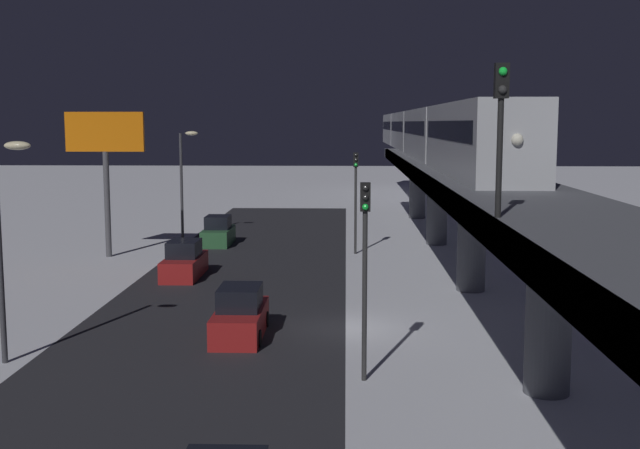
{
  "coord_description": "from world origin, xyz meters",
  "views": [
    {
      "loc": [
        -0.09,
        31.18,
        8.27
      ],
      "look_at": [
        1.28,
        -10.35,
        2.89
      ],
      "focal_mm": 44.41,
      "sensor_mm": 36.0,
      "label": 1
    }
  ],
  "objects_px": {
    "sedan_red": "(240,316)",
    "sedan_red_2": "(184,262)",
    "sedan_green": "(218,233)",
    "rail_signal": "(501,113)",
    "traffic_light_near": "(365,252)",
    "subway_train": "(421,131)",
    "traffic_light_mid": "(356,188)",
    "commercial_billboard": "(105,146)"
  },
  "relations": [
    {
      "from": "traffic_light_mid",
      "to": "rail_signal",
      "type": "bearing_deg",
      "value": 96.74
    },
    {
      "from": "sedan_red",
      "to": "sedan_red_2",
      "type": "bearing_deg",
      "value": 111.3
    },
    {
      "from": "sedan_red",
      "to": "traffic_light_near",
      "type": "xyz_separation_m",
      "value": [
        -4.7,
        5.18,
        3.41
      ]
    },
    {
      "from": "rail_signal",
      "to": "commercial_billboard",
      "type": "xyz_separation_m",
      "value": [
        18.69,
        -27.16,
        -1.68
      ]
    },
    {
      "from": "sedan_red",
      "to": "sedan_green",
      "type": "bearing_deg",
      "value": 101.23
    },
    {
      "from": "rail_signal",
      "to": "traffic_light_near",
      "type": "distance_m",
      "value": 6.74
    },
    {
      "from": "rail_signal",
      "to": "sedan_red",
      "type": "xyz_separation_m",
      "value": [
        8.09,
        -9.1,
        -7.73
      ]
    },
    {
      "from": "rail_signal",
      "to": "sedan_red_2",
      "type": "distance_m",
      "value": 25.63
    },
    {
      "from": "sedan_red",
      "to": "sedan_red_2",
      "type": "height_order",
      "value": "same"
    },
    {
      "from": "traffic_light_near",
      "to": "commercial_billboard",
      "type": "relative_size",
      "value": 0.72
    },
    {
      "from": "traffic_light_mid",
      "to": "commercial_billboard",
      "type": "bearing_deg",
      "value": 5.69
    },
    {
      "from": "sedan_green",
      "to": "sedan_red_2",
      "type": "height_order",
      "value": "same"
    },
    {
      "from": "sedan_green",
      "to": "subway_train",
      "type": "bearing_deg",
      "value": -139.14
    },
    {
      "from": "rail_signal",
      "to": "sedan_green",
      "type": "xyz_separation_m",
      "value": [
        12.69,
        -32.26,
        -7.71
      ]
    },
    {
      "from": "traffic_light_near",
      "to": "traffic_light_mid",
      "type": "relative_size",
      "value": 1.0
    },
    {
      "from": "sedan_red_2",
      "to": "sedan_red",
      "type": "bearing_deg",
      "value": 111.3
    },
    {
      "from": "rail_signal",
      "to": "sedan_red",
      "type": "distance_m",
      "value": 14.42
    },
    {
      "from": "sedan_red",
      "to": "traffic_light_mid",
      "type": "bearing_deg",
      "value": 76.51
    },
    {
      "from": "sedan_red_2",
      "to": "commercial_billboard",
      "type": "xyz_separation_m",
      "value": [
        6.0,
        -6.26,
        6.03
      ]
    },
    {
      "from": "subway_train",
      "to": "traffic_light_mid",
      "type": "height_order",
      "value": "subway_train"
    },
    {
      "from": "subway_train",
      "to": "sedan_green",
      "type": "distance_m",
      "value": 20.81
    },
    {
      "from": "sedan_red",
      "to": "commercial_billboard",
      "type": "height_order",
      "value": "commercial_billboard"
    },
    {
      "from": "traffic_light_near",
      "to": "traffic_light_mid",
      "type": "xyz_separation_m",
      "value": [
        0.0,
        -24.77,
        0.0
      ]
    },
    {
      "from": "traffic_light_near",
      "to": "commercial_billboard",
      "type": "distance_m",
      "value": 27.95
    },
    {
      "from": "sedan_green",
      "to": "commercial_billboard",
      "type": "relative_size",
      "value": 0.47
    },
    {
      "from": "commercial_billboard",
      "to": "sedan_red",
      "type": "bearing_deg",
      "value": 120.41
    },
    {
      "from": "sedan_red",
      "to": "sedan_red_2",
      "type": "relative_size",
      "value": 0.99
    },
    {
      "from": "rail_signal",
      "to": "traffic_light_mid",
      "type": "height_order",
      "value": "rail_signal"
    },
    {
      "from": "commercial_billboard",
      "to": "traffic_light_mid",
      "type": "bearing_deg",
      "value": -174.31
    },
    {
      "from": "traffic_light_mid",
      "to": "sedan_green",
      "type": "bearing_deg",
      "value": -21.07
    },
    {
      "from": "traffic_light_mid",
      "to": "commercial_billboard",
      "type": "relative_size",
      "value": 0.72
    },
    {
      "from": "subway_train",
      "to": "sedan_green",
      "type": "xyz_separation_m",
      "value": [
        14.88,
        12.88,
        -6.77
      ]
    },
    {
      "from": "sedan_red",
      "to": "commercial_billboard",
      "type": "xyz_separation_m",
      "value": [
        10.6,
        -18.06,
        6.04
      ]
    },
    {
      "from": "commercial_billboard",
      "to": "traffic_light_near",
      "type": "bearing_deg",
      "value": 123.36
    },
    {
      "from": "sedan_green",
      "to": "commercial_billboard",
      "type": "distance_m",
      "value": 9.92
    },
    {
      "from": "rail_signal",
      "to": "sedan_red",
      "type": "bearing_deg",
      "value": -48.35
    },
    {
      "from": "sedan_red_2",
      "to": "traffic_light_mid",
      "type": "height_order",
      "value": "traffic_light_mid"
    },
    {
      "from": "traffic_light_near",
      "to": "traffic_light_mid",
      "type": "distance_m",
      "value": 24.77
    },
    {
      "from": "traffic_light_near",
      "to": "traffic_light_mid",
      "type": "height_order",
      "value": "same"
    },
    {
      "from": "traffic_light_near",
      "to": "sedan_green",
      "type": "bearing_deg",
      "value": -71.84
    },
    {
      "from": "traffic_light_near",
      "to": "commercial_billboard",
      "type": "xyz_separation_m",
      "value": [
        15.3,
        -23.24,
        2.63
      ]
    },
    {
      "from": "rail_signal",
      "to": "subway_train",
      "type": "bearing_deg",
      "value": -92.78
    }
  ]
}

